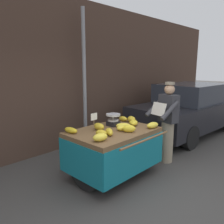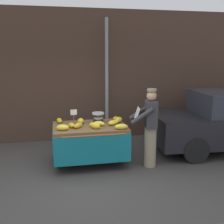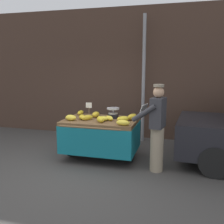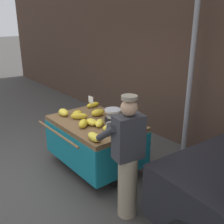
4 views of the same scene
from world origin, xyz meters
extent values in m
plane|color=#423F3D|center=(0.00, 0.00, 0.00)|extent=(60.00, 60.00, 0.00)
cube|color=#473328|center=(0.00, 2.97, 1.83)|extent=(16.00, 0.24, 3.65)
cylinder|color=gray|center=(0.94, 2.55, 1.69)|extent=(0.09, 0.09, 3.38)
cube|color=brown|center=(0.25, 0.93, 0.85)|extent=(1.58, 1.10, 0.08)
cylinder|color=black|center=(-0.46, 0.93, 0.39)|extent=(0.05, 0.78, 0.78)
cylinder|color=#B7B7BC|center=(-0.49, 0.93, 0.39)|extent=(0.01, 0.14, 0.14)
cylinder|color=black|center=(0.96, 0.93, 0.39)|extent=(0.05, 0.78, 0.78)
cylinder|color=#B7B7BC|center=(0.99, 0.93, 0.39)|extent=(0.01, 0.14, 0.14)
cylinder|color=#4C4742|center=(0.25, 1.40, 0.41)|extent=(0.05, 0.05, 0.81)
cube|color=#147284|center=(0.25, 0.38, 0.51)|extent=(1.58, 0.02, 0.60)
cube|color=#147284|center=(0.25, 1.48, 0.51)|extent=(1.58, 0.02, 0.60)
cube|color=#147284|center=(-0.54, 0.93, 0.51)|extent=(0.02, 1.10, 0.60)
cube|color=#147284|center=(1.04, 0.93, 0.51)|extent=(0.02, 1.10, 0.60)
cylinder|color=brown|center=(0.25, 0.20, 0.87)|extent=(1.26, 0.04, 0.04)
cube|color=black|center=(0.48, 1.14, 0.94)|extent=(0.20, 0.20, 0.09)
cylinder|color=#B7B7BC|center=(0.48, 1.14, 1.04)|extent=(0.02, 0.02, 0.11)
cylinder|color=#B7B7BC|center=(0.48, 1.14, 1.11)|extent=(0.28, 0.28, 0.04)
cylinder|color=#B7B7BC|center=(0.48, 1.14, 1.00)|extent=(0.21, 0.21, 0.03)
cylinder|color=#997A51|center=(-0.08, 1.08, 1.00)|extent=(0.01, 0.01, 0.22)
cube|color=white|center=(-0.08, 1.08, 1.17)|extent=(0.14, 0.01, 0.12)
ellipsoid|color=yellow|center=(-0.34, 0.65, 0.95)|extent=(0.27, 0.19, 0.12)
ellipsoid|color=gold|center=(0.07, 1.12, 0.96)|extent=(0.17, 0.26, 0.13)
ellipsoid|color=gold|center=(-0.15, 0.83, 0.95)|extent=(0.19, 0.23, 0.11)
ellipsoid|color=yellow|center=(0.86, 0.49, 0.95)|extent=(0.29, 0.16, 0.11)
ellipsoid|color=yellow|center=(0.34, 0.79, 0.94)|extent=(0.25, 0.19, 0.10)
ellipsoid|color=yellow|center=(0.34, 0.64, 0.96)|extent=(0.25, 0.26, 0.13)
ellipsoid|color=gold|center=(-0.01, 0.78, 0.95)|extent=(0.26, 0.31, 0.11)
ellipsoid|color=gold|center=(0.93, 1.06, 0.96)|extent=(0.26, 0.29, 0.13)
ellipsoid|color=gold|center=(0.91, 1.26, 0.94)|extent=(0.18, 0.27, 0.10)
ellipsoid|color=yellow|center=(0.46, 0.87, 0.94)|extent=(0.28, 0.28, 0.10)
ellipsoid|color=yellow|center=(0.77, 0.87, 0.95)|extent=(0.32, 0.30, 0.11)
ellipsoid|color=gold|center=(-0.39, 1.34, 0.94)|extent=(0.15, 0.31, 0.10)
cylinder|color=gray|center=(1.53, 0.55, 0.44)|extent=(0.26, 0.26, 0.88)
cube|color=#333338|center=(1.53, 0.55, 1.17)|extent=(0.30, 0.42, 0.58)
sphere|color=tan|center=(1.53, 0.55, 1.56)|extent=(0.21, 0.21, 0.21)
cylinder|color=gray|center=(1.53, 0.55, 1.69)|extent=(0.20, 0.20, 0.05)
cylinder|color=#333338|center=(1.28, 0.38, 1.18)|extent=(0.49, 0.18, 0.37)
cylinder|color=#333338|center=(1.35, 0.80, 1.18)|extent=(0.49, 0.18, 0.37)
cube|color=silver|center=(1.23, 0.61, 1.19)|extent=(0.15, 0.35, 0.25)
cylinder|color=black|center=(2.60, 0.52, 0.30)|extent=(0.61, 0.22, 0.60)
cylinder|color=black|center=(2.70, 2.08, 0.30)|extent=(0.61, 0.22, 0.60)
camera|label=1|loc=(-2.66, -1.81, 2.03)|focal=36.63mm
camera|label=2|loc=(-0.43, -4.85, 2.41)|focal=43.86mm
camera|label=3|loc=(1.96, -4.33, 2.06)|focal=41.16mm
camera|label=4|loc=(3.85, -1.57, 2.64)|focal=44.22mm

